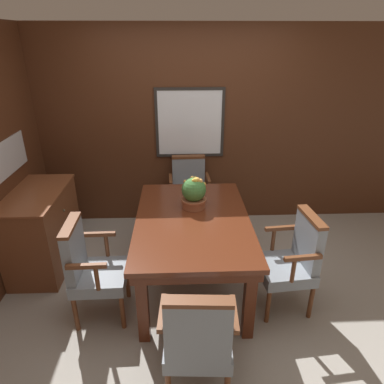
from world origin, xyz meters
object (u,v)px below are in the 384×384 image
at_px(dining_table, 193,227).
at_px(chair_head_far, 189,190).
at_px(chair_left_near, 90,267).
at_px(chair_right_near, 293,259).
at_px(chair_head_near, 198,338).
at_px(potted_plant, 194,193).
at_px(sideboard_cabinet, 43,229).

xyz_separation_m(dining_table, chair_head_far, (0.01, 1.16, -0.14)).
height_order(dining_table, chair_head_far, chair_head_far).
relative_size(dining_table, chair_left_near, 1.72).
distance_m(chair_right_near, chair_head_far, 1.73).
bearing_deg(chair_head_far, chair_head_near, -93.07).
bearing_deg(chair_head_far, dining_table, -92.83).
relative_size(chair_left_near, potted_plant, 2.88).
relative_size(potted_plant, sideboard_cabinet, 0.32).
distance_m(dining_table, chair_right_near, 0.95).
relative_size(dining_table, chair_right_near, 1.72).
relative_size(dining_table, chair_head_near, 1.72).
xyz_separation_m(chair_head_far, chair_head_near, (-0.02, -2.33, 0.00)).
bearing_deg(chair_left_near, dining_table, -67.84).
height_order(chair_left_near, sideboard_cabinet, chair_left_near).
bearing_deg(dining_table, sideboard_cabinet, 166.17).
bearing_deg(chair_head_far, chair_left_near, -122.77).
relative_size(dining_table, chair_head_far, 1.72).
distance_m(chair_right_near, sideboard_cabinet, 2.57).
bearing_deg(chair_left_near, chair_right_near, -89.75).
bearing_deg(sideboard_cabinet, chair_right_near, -16.54).
bearing_deg(chair_head_near, chair_left_near, -38.77).
height_order(chair_right_near, sideboard_cabinet, chair_right_near).
height_order(chair_head_near, sideboard_cabinet, chair_head_near).
xyz_separation_m(dining_table, potted_plant, (0.02, 0.23, 0.25)).
bearing_deg(dining_table, chair_head_near, -90.77).
xyz_separation_m(chair_head_near, potted_plant, (0.04, 1.41, 0.39)).
height_order(chair_right_near, potted_plant, potted_plant).
height_order(chair_head_near, chair_left_near, same).
relative_size(chair_head_near, sideboard_cabinet, 0.92).
bearing_deg(chair_head_far, chair_right_near, -62.32).
bearing_deg(chair_left_near, sideboard_cabinet, 40.56).
height_order(dining_table, chair_left_near, chair_left_near).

